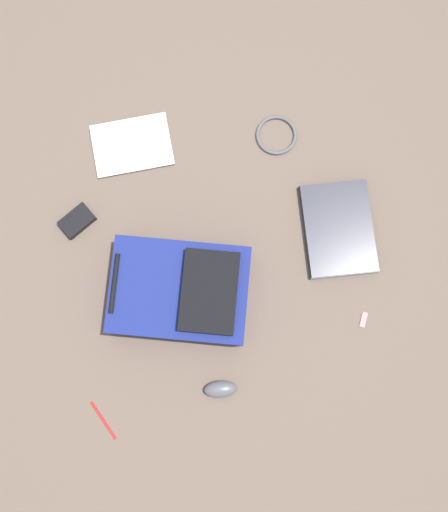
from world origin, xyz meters
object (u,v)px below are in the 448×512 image
laptop (338,229)px  cable_coil (276,135)px  computer_mouse (220,389)px  book_comic (132,145)px  usb_stick (364,320)px  power_brick (77,221)px  pen_black (103,421)px  backpack (182,291)px

laptop → cable_coil: size_ratio=2.35×
laptop → computer_mouse: 0.69m
book_comic → usb_stick: book_comic is taller
power_brick → pen_black: bearing=178.9°
backpack → laptop: bearing=-77.8°
backpack → book_comic: 0.57m
power_brick → usb_stick: bearing=-119.4°
computer_mouse → usb_stick: size_ratio=2.10×
cable_coil → pen_black: size_ratio=0.99×
laptop → book_comic: laptop is taller
laptop → cable_coil: (0.38, 0.15, -0.01)m
backpack → cable_coil: backpack is taller
laptop → cable_coil: 0.41m
book_comic → pen_black: book_comic is taller
book_comic → cable_coil: book_comic is taller
laptop → computer_mouse: size_ratio=3.20×
laptop → usb_stick: (-0.33, -0.02, -0.01)m
backpack → computer_mouse: size_ratio=4.80×
laptop → cable_coil: laptop is taller
power_brick → book_comic: bearing=-43.8°
book_comic → computer_mouse: computer_mouse is taller
book_comic → pen_black: bearing=165.3°
laptop → pen_black: laptop is taller
pen_black → power_brick: bearing=-1.1°
computer_mouse → laptop: bearing=-42.0°
computer_mouse → usb_stick: (0.14, -0.53, -0.02)m
pen_black → book_comic: bearing=-14.7°
backpack → book_comic: bearing=9.3°
backpack → pen_black: backpack is taller
pen_black → computer_mouse: bearing=-85.4°
book_comic → power_brick: power_brick is taller
backpack → cable_coil: (0.50, -0.43, -0.06)m
computer_mouse → cable_coil: 0.92m
book_comic → cable_coil: size_ratio=1.88×
pen_black → cable_coil: bearing=-41.0°
backpack → laptop: size_ratio=1.50×
pen_black → usb_stick: pen_black is taller
backpack → power_brick: 0.45m
laptop → usb_stick: size_ratio=6.71×
power_brick → usb_stick: (-0.52, -0.92, -0.01)m
usb_stick → laptop: bearing=3.9°
power_brick → pen_black: 0.69m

